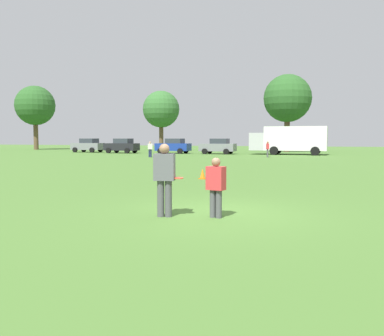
# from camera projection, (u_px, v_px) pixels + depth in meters

# --- Properties ---
(ground_plane) EXTENTS (171.87, 171.87, 0.00)m
(ground_plane) POSITION_uv_depth(u_px,v_px,m) (215.00, 213.00, 10.56)
(ground_plane) COLOR #47702D
(player_thrower) EXTENTS (0.54, 0.37, 1.77)m
(player_thrower) POSITION_uv_depth(u_px,v_px,m) (164.00, 176.00, 10.01)
(player_thrower) COLOR #4C4C51
(player_thrower) RESTS_ON ground
(player_defender) EXTENTS (0.48, 0.35, 1.44)m
(player_defender) POSITION_uv_depth(u_px,v_px,m) (216.00, 184.00, 9.90)
(player_defender) COLOR #4C4C51
(player_defender) RESTS_ON ground
(frisbee) EXTENTS (0.27, 0.27, 0.04)m
(frisbee) POSITION_uv_depth(u_px,v_px,m) (178.00, 178.00, 10.00)
(frisbee) COLOR #E54C33
(traffic_cone) EXTENTS (0.32, 0.32, 0.48)m
(traffic_cone) POSITION_uv_depth(u_px,v_px,m) (203.00, 174.00, 19.34)
(traffic_cone) COLOR #D8590C
(traffic_cone) RESTS_ON ground
(parked_car_near_left) EXTENTS (4.26, 2.32, 1.82)m
(parked_car_near_left) POSITION_uv_depth(u_px,v_px,m) (88.00, 145.00, 55.02)
(parked_car_near_left) COLOR slate
(parked_car_near_left) RESTS_ON ground
(parked_car_mid_left) EXTENTS (4.26, 2.32, 1.82)m
(parked_car_mid_left) POSITION_uv_depth(u_px,v_px,m) (122.00, 146.00, 52.04)
(parked_car_mid_left) COLOR black
(parked_car_mid_left) RESTS_ON ground
(parked_car_center) EXTENTS (4.26, 2.32, 1.82)m
(parked_car_center) POSITION_uv_depth(u_px,v_px,m) (174.00, 146.00, 51.02)
(parked_car_center) COLOR navy
(parked_car_center) RESTS_ON ground
(parked_car_mid_right) EXTENTS (4.26, 2.32, 1.82)m
(parked_car_mid_right) POSITION_uv_depth(u_px,v_px,m) (218.00, 146.00, 49.11)
(parked_car_mid_right) COLOR slate
(parked_car_mid_right) RESTS_ON ground
(box_truck) EXTENTS (8.57, 3.19, 3.18)m
(box_truck) POSITION_uv_depth(u_px,v_px,m) (290.00, 139.00, 47.02)
(box_truck) COLOR white
(box_truck) RESTS_ON ground
(bystander_sideline_watcher) EXTENTS (0.49, 0.44, 1.54)m
(bystander_sideline_watcher) POSITION_uv_depth(u_px,v_px,m) (150.00, 148.00, 40.86)
(bystander_sideline_watcher) COLOR #1E234C
(bystander_sideline_watcher) RESTS_ON ground
(bystander_field_marshal) EXTENTS (0.35, 0.48, 1.57)m
(bystander_field_marshal) POSITION_uv_depth(u_px,v_px,m) (268.00, 148.00, 40.81)
(bystander_field_marshal) COLOR #4C4C51
(bystander_field_marshal) RESTS_ON ground
(tree_west_oak) EXTENTS (6.32, 6.32, 10.26)m
(tree_west_oak) POSITION_uv_depth(u_px,v_px,m) (35.00, 106.00, 66.83)
(tree_west_oak) COLOR brown
(tree_west_oak) RESTS_ON ground
(tree_west_maple) EXTENTS (5.53, 5.53, 8.99)m
(tree_west_maple) POSITION_uv_depth(u_px,v_px,m) (161.00, 109.00, 62.70)
(tree_west_maple) COLOR brown
(tree_west_maple) RESTS_ON ground
(tree_center_elm) EXTENTS (6.43, 6.43, 10.45)m
(tree_center_elm) POSITION_uv_depth(u_px,v_px,m) (287.00, 99.00, 56.03)
(tree_center_elm) COLOR brown
(tree_center_elm) RESTS_ON ground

